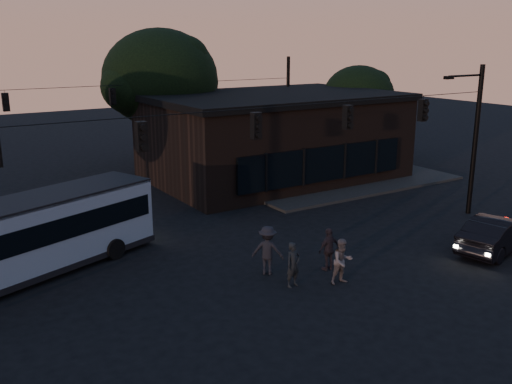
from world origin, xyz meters
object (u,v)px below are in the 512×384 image
building (273,136)px  pedestrian_a (293,265)px  bus (25,235)px  car (497,234)px  pedestrian_b (342,261)px  pedestrian_d (268,250)px  pedestrian_c (329,249)px

building → pedestrian_a: size_ratio=9.21×
building → bus: (-16.82, -8.33, -1.04)m
car → pedestrian_b: pedestrian_b is taller
car → pedestrian_d: pedestrian_d is taller
pedestrian_a → pedestrian_d: size_ratio=0.88×
pedestrian_c → pedestrian_b: bearing=67.1°
car → pedestrian_d: size_ratio=2.45×
pedestrian_a → pedestrian_b: bearing=-31.6°
pedestrian_b → car: bearing=-0.0°
pedestrian_a → pedestrian_b: size_ratio=0.98×
bus → pedestrian_c: bearing=-49.8°
bus → pedestrian_a: bus is taller
building → car: building is taller
pedestrian_b → pedestrian_d: size_ratio=0.90×
pedestrian_a → car: bearing=-18.2°
pedestrian_a → pedestrian_d: pedestrian_d is taller
building → pedestrian_a: bearing=-121.9°
car → pedestrian_c: 7.61m
bus → pedestrian_a: bearing=-58.2°
pedestrian_b → pedestrian_c: (0.40, 1.24, 0.00)m
car → pedestrian_d: (-9.47, 3.21, 0.18)m
pedestrian_a → pedestrian_b: (1.67, -0.74, 0.01)m
car → pedestrian_b: 7.74m
building → pedestrian_b: building is taller
pedestrian_d → car: bearing=-155.4°
pedestrian_b → pedestrian_d: 2.84m
pedestrian_a → pedestrian_b: 1.82m
pedestrian_a → pedestrian_b: pedestrian_b is taller
bus → pedestrian_d: bus is taller
building → bus: building is taller
pedestrian_b → pedestrian_c: 1.31m
car → pedestrian_c: pedestrian_c is taller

